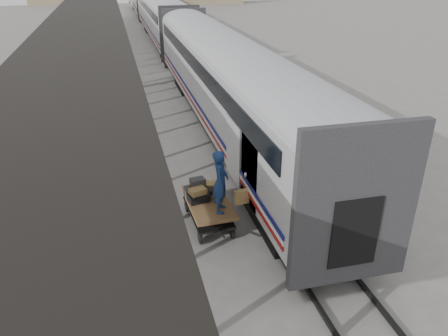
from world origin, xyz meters
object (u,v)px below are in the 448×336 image
luggage_tug (95,71)px  pedestrian (121,76)px  baggage_cart (208,207)px  porter (221,182)px

luggage_tug → pedestrian: pedestrian is taller
baggage_cart → luggage_tug: 20.65m
baggage_cart → porter: (0.25, -0.65, 1.18)m
porter → baggage_cart: bearing=39.0°
baggage_cart → porter: 1.37m
luggage_tug → pedestrian: bearing=-87.5°
pedestrian → luggage_tug: bearing=-42.5°
porter → pedestrian: size_ratio=1.00×
luggage_tug → pedestrian: (1.65, -3.70, 0.42)m
porter → pedestrian: 17.43m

